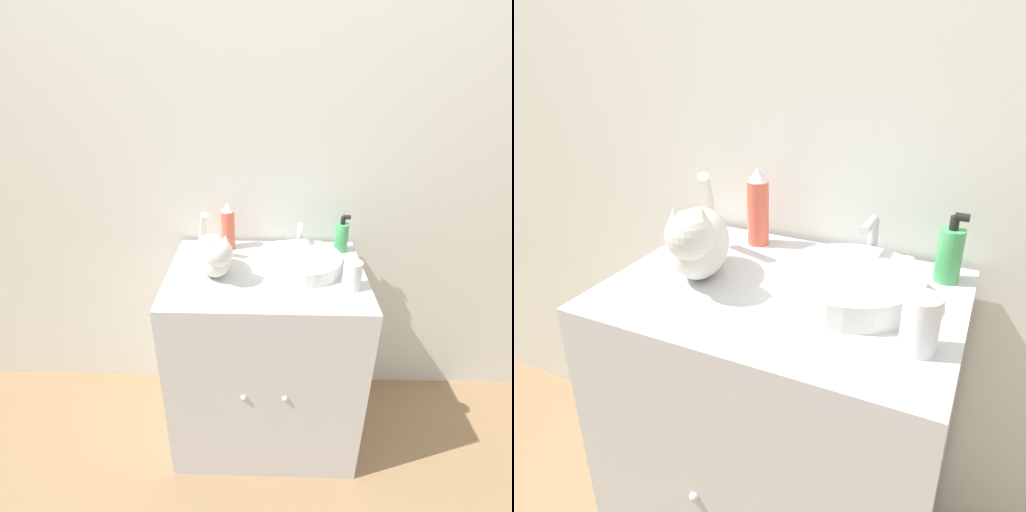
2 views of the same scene
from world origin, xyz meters
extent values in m
cube|color=silver|center=(0.00, 0.60, 1.25)|extent=(6.00, 0.05, 2.50)
cube|color=silver|center=(0.00, 0.28, 0.42)|extent=(0.76, 0.55, 0.84)
sphere|color=silver|center=(-0.08, 0.00, 0.46)|extent=(0.02, 0.02, 0.02)
cylinder|color=silver|center=(0.14, 0.31, 0.87)|extent=(0.30, 0.30, 0.06)
cylinder|color=silver|center=(0.14, 0.47, 0.90)|extent=(0.02, 0.02, 0.12)
cylinder|color=silver|center=(0.14, 0.43, 0.96)|extent=(0.02, 0.09, 0.02)
cylinder|color=white|center=(0.06, 0.47, 0.86)|extent=(0.03, 0.03, 0.03)
cylinder|color=white|center=(0.22, 0.47, 0.86)|extent=(0.03, 0.03, 0.03)
ellipsoid|color=silver|center=(-0.20, 0.26, 0.91)|extent=(0.20, 0.25, 0.15)
sphere|color=silver|center=(-0.17, 0.18, 0.97)|extent=(0.14, 0.14, 0.10)
cone|color=silver|center=(-0.19, 0.17, 1.01)|extent=(0.05, 0.05, 0.04)
cone|color=silver|center=(-0.14, 0.19, 1.01)|extent=(0.05, 0.05, 0.04)
cylinder|color=silver|center=(-0.25, 0.38, 0.98)|extent=(0.06, 0.10, 0.14)
cylinder|color=#4CB266|center=(0.31, 0.47, 0.90)|extent=(0.06, 0.06, 0.12)
cylinder|color=black|center=(0.31, 0.47, 0.98)|extent=(0.02, 0.02, 0.03)
cylinder|color=black|center=(0.33, 0.47, 0.99)|extent=(0.03, 0.02, 0.02)
cylinder|color=#EF6047|center=(-0.16, 0.48, 0.92)|extent=(0.06, 0.06, 0.17)
cone|color=white|center=(-0.16, 0.48, 1.02)|extent=(0.05, 0.05, 0.04)
cylinder|color=white|center=(0.30, 0.17, 0.89)|extent=(0.07, 0.07, 0.11)
camera|label=1|loc=(0.00, -1.06, 1.61)|focal=28.00mm
camera|label=2|loc=(0.38, -0.60, 1.35)|focal=35.00mm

